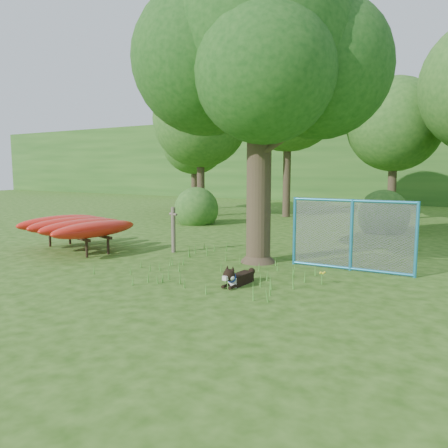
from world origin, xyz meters
The scene contains 14 objects.
ground centered at (0.00, 0.00, 0.00)m, with size 80.00×80.00×0.00m, color #23490E.
oak_tree centered at (0.50, 2.22, 4.81)m, with size 5.59×4.86×7.22m.
wooden_post centered at (-1.94, 2.11, 0.64)m, with size 0.33×0.17×1.21m.
kayak_rack centered at (-4.37, 0.97, 0.68)m, with size 2.89×3.11×0.89m.
husky_dog centered at (1.19, 0.06, 0.15)m, with size 0.27×0.98×0.44m.
fence_section centered at (2.68, 2.46, 0.79)m, with size 2.69×0.16×2.62m.
wildflower_clump centered at (2.55, 0.99, 0.21)m, with size 0.12×0.10×0.26m.
bg_tree_a centered at (-6.50, 10.00, 4.48)m, with size 4.40×4.40×6.70m.
bg_tree_b centered at (-3.00, 12.00, 5.61)m, with size 5.20×5.20×8.22m.
bg_tree_c centered at (1.50, 13.00, 4.11)m, with size 4.00×4.00×6.12m.
bg_tree_f centered at (-9.00, 13.00, 3.73)m, with size 3.60×3.60×5.55m.
shrub_left centered at (-5.00, 7.50, 0.00)m, with size 1.80×1.80×1.80m, color #28581C.
shrub_mid centered at (2.00, 9.00, 0.00)m, with size 1.80×1.80×1.80m, color #28581C.
wooded_hillside centered at (0.00, 28.00, 3.00)m, with size 80.00×12.00×6.00m, color #28581C.
Camera 1 is at (5.23, -6.98, 2.20)m, focal length 35.00 mm.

